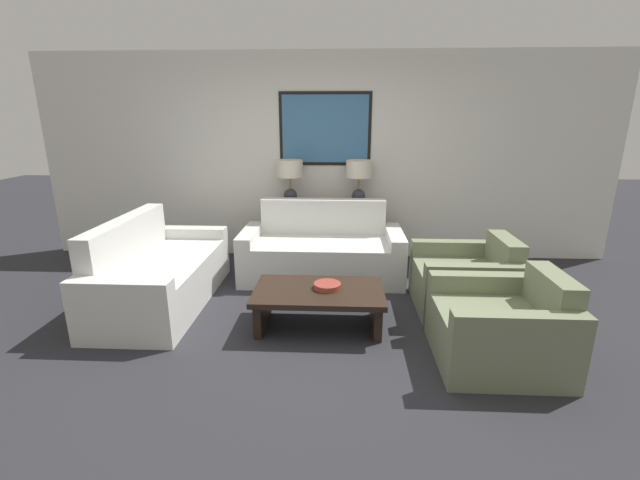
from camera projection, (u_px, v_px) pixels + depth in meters
The scene contains 11 objects.
ground_plane at pixel (314, 339), 3.72m from camera, with size 20.00×20.00×0.00m, color #28282D.
back_wall at pixel (325, 158), 5.63m from camera, with size 7.53×0.12×2.65m.
console_table at pixel (324, 232), 5.65m from camera, with size 1.39×0.36×0.76m.
table_lamp_left at pixel (290, 174), 5.46m from camera, with size 0.33×0.33×0.57m.
table_lamp_right at pixel (359, 175), 5.42m from camera, with size 0.33×0.33×0.57m.
couch_by_back_wall at pixel (322, 253), 5.09m from camera, with size 1.88×0.87×0.89m.
couch_by_side at pixel (159, 275), 4.38m from camera, with size 0.87×1.88×0.89m.
coffee_table at pixel (319, 299), 3.87m from camera, with size 1.17×0.69×0.37m.
decorative_bowl at pixel (327, 286), 3.86m from camera, with size 0.25×0.25×0.05m.
armchair_near_back_wall at pixel (466, 282), 4.27m from camera, with size 0.93×0.90×0.74m.
armchair_near_camera at pixel (501, 329), 3.33m from camera, with size 0.93×0.90×0.74m.
Camera 1 is at (0.22, -3.32, 1.88)m, focal length 24.00 mm.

